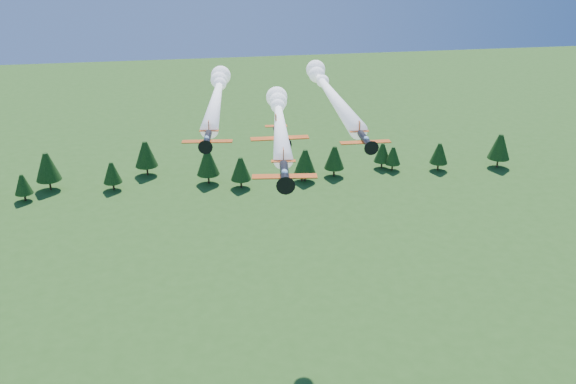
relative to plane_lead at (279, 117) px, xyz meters
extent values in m
cylinder|color=black|center=(-2.85, -23.09, 0.00)|extent=(1.79, 5.93, 1.08)
cone|color=black|center=(-3.27, -26.47, 0.00)|extent=(1.19, 1.10, 1.08)
cone|color=black|center=(-3.35, -27.11, 0.00)|extent=(0.53, 0.54, 0.48)
cylinder|color=black|center=(-3.37, -27.30, 0.00)|extent=(2.26, 0.32, 2.27)
cube|color=#D24F14|center=(-2.90, -23.52, -0.35)|extent=(8.12, 2.43, 0.13)
cube|color=#D24F14|center=(-2.38, -19.28, 0.05)|extent=(3.23, 1.30, 0.08)
cube|color=#D24F14|center=(-2.37, -19.17, 0.92)|extent=(0.22, 1.03, 1.57)
ellipsoid|color=#91C2E1|center=(-2.97, -24.05, 0.43)|extent=(0.93, 1.38, 0.67)
sphere|color=white|center=(0.70, 5.68, 0.00)|extent=(2.30, 2.30, 2.30)
sphere|color=white|center=(1.13, 9.15, 0.00)|extent=(3.00, 3.00, 3.00)
sphere|color=white|center=(1.56, 12.62, 0.00)|extent=(3.70, 3.70, 3.70)
cylinder|color=black|center=(-11.70, -12.13, 1.23)|extent=(1.51, 5.06, 0.92)
cone|color=black|center=(-12.05, -15.02, 1.23)|extent=(1.01, 0.93, 0.92)
cone|color=black|center=(-12.12, -15.57, 1.23)|extent=(0.45, 0.46, 0.41)
cylinder|color=black|center=(-12.13, -15.73, 1.23)|extent=(1.93, 0.27, 1.94)
cube|color=#D24F14|center=(-11.75, -12.50, 0.94)|extent=(6.93, 2.05, 0.11)
cube|color=#D24F14|center=(-11.32, -8.88, 1.28)|extent=(2.75, 1.10, 0.06)
cube|color=#D24F14|center=(-11.30, -8.79, 2.02)|extent=(0.19, 0.88, 1.34)
ellipsoid|color=#91C2E1|center=(-11.80, -12.96, 1.60)|extent=(0.79, 1.18, 0.58)
sphere|color=white|center=(-8.15, 17.63, 1.23)|extent=(2.30, 2.30, 2.30)
sphere|color=white|center=(-7.70, 21.32, 1.23)|extent=(3.00, 3.00, 3.00)
sphere|color=white|center=(-7.26, 25.02, 1.23)|extent=(3.70, 3.70, 3.70)
cylinder|color=black|center=(9.32, -15.86, 1.22)|extent=(1.11, 5.06, 0.93)
cone|color=black|center=(9.22, -18.79, 1.22)|extent=(0.96, 0.87, 0.93)
cone|color=black|center=(9.20, -19.35, 1.22)|extent=(0.42, 0.43, 0.41)
cylinder|color=black|center=(9.19, -19.51, 1.22)|extent=(1.96, 0.11, 1.96)
cube|color=#D24F14|center=(9.31, -16.23, 0.93)|extent=(6.93, 1.50, 0.11)
cube|color=#D24F14|center=(9.44, -12.55, 1.27)|extent=(2.73, 0.89, 0.07)
cube|color=#D24F14|center=(9.44, -12.46, 2.02)|extent=(0.11, 0.89, 1.35)
ellipsoid|color=#91C2E1|center=(9.29, -16.70, 1.60)|extent=(0.71, 1.14, 0.58)
sphere|color=white|center=(10.49, 17.79, 1.22)|extent=(2.30, 2.30, 2.30)
sphere|color=white|center=(10.64, 22.02, 1.22)|extent=(3.00, 3.00, 3.00)
sphere|color=white|center=(10.79, 26.25, 1.22)|extent=(3.70, 3.70, 3.70)
cylinder|color=black|center=(-1.14, -7.52, -0.31)|extent=(1.33, 6.23, 1.15)
cone|color=black|center=(-1.24, -11.14, -0.31)|extent=(1.18, 1.07, 1.15)
cone|color=black|center=(-1.26, -11.83, -0.31)|extent=(0.52, 0.53, 0.51)
cylinder|color=black|center=(-1.27, -12.02, -0.31)|extent=(2.41, 0.12, 2.41)
cube|color=#D24F14|center=(-1.15, -7.98, -0.67)|extent=(8.53, 1.79, 0.14)
cube|color=#D24F14|center=(-1.02, -3.45, -0.25)|extent=(3.36, 1.07, 0.08)
cube|color=#D24F14|center=(-1.02, -3.34, 0.67)|extent=(0.13, 1.09, 1.66)
ellipsoid|color=#91C2E1|center=(-1.17, -8.56, 0.15)|extent=(0.87, 1.40, 0.72)
cylinder|color=#382314|center=(-63.11, 88.45, -47.80)|extent=(0.60, 0.60, 2.31)
cone|color=black|center=(-63.11, 88.45, -43.66)|extent=(5.29, 5.29, 5.95)
cylinder|color=#382314|center=(-8.70, 93.04, -47.39)|extent=(0.60, 0.60, 3.13)
cone|color=black|center=(-8.70, 93.04, -41.81)|extent=(7.15, 7.15, 8.04)
cylinder|color=#382314|center=(1.11, 87.99, -47.58)|extent=(0.60, 0.60, 2.75)
cone|color=black|center=(1.11, 87.99, -42.67)|extent=(6.29, 6.29, 7.07)
cylinder|color=#382314|center=(-57.15, 95.85, -47.28)|extent=(0.60, 0.60, 3.34)
cone|color=black|center=(-57.15, 95.85, -41.32)|extent=(7.64, 7.64, 8.59)
cylinder|color=#382314|center=(-37.90, 92.58, -47.71)|extent=(0.60, 0.60, 2.50)
cone|color=black|center=(-37.90, 92.58, -43.24)|extent=(5.71, 5.71, 6.43)
cylinder|color=#382314|center=(66.97, 92.17, -47.65)|extent=(0.60, 0.60, 2.60)
cone|color=black|center=(66.97, 92.17, -43.00)|extent=(5.95, 5.95, 6.70)
cylinder|color=#382314|center=(20.66, 90.16, -47.79)|extent=(0.60, 0.60, 2.33)
cone|color=black|center=(20.66, 90.16, -43.63)|extent=(5.32, 5.32, 5.99)
cylinder|color=#382314|center=(51.99, 94.62, -47.83)|extent=(0.60, 0.60, 2.24)
cone|color=black|center=(51.99, 94.62, -43.83)|extent=(5.12, 5.12, 5.76)
cylinder|color=#382314|center=(-28.06, 103.42, -47.36)|extent=(0.60, 0.60, 3.19)
cone|color=black|center=(-28.06, 103.42, -41.67)|extent=(7.29, 7.29, 8.20)
cylinder|color=#382314|center=(87.69, 91.56, -47.35)|extent=(0.60, 0.60, 3.20)
cone|color=black|center=(87.69, 91.56, -41.63)|extent=(7.32, 7.32, 8.24)
cylinder|color=#382314|center=(31.67, 92.51, -47.54)|extent=(0.60, 0.60, 2.82)
cone|color=black|center=(31.67, 92.51, -42.50)|extent=(6.46, 6.46, 7.26)
cylinder|color=#382314|center=(21.63, 90.00, -47.49)|extent=(0.60, 0.60, 2.93)
cone|color=black|center=(21.63, 90.00, -42.26)|extent=(6.69, 6.69, 7.53)
cylinder|color=#382314|center=(49.08, 96.97, -47.75)|extent=(0.60, 0.60, 2.42)
cone|color=black|center=(49.08, 96.97, -43.43)|extent=(5.53, 5.53, 6.22)
camera|label=1|loc=(-14.29, -95.41, 29.17)|focal=40.00mm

